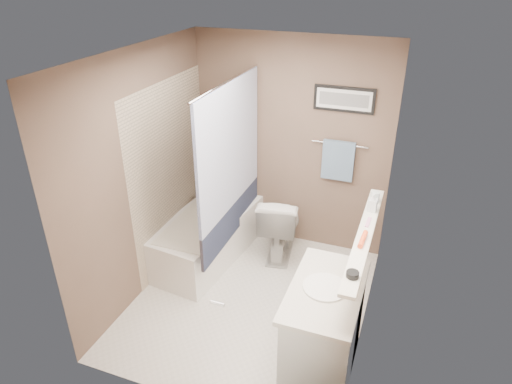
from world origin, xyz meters
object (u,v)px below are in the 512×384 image
(toilet, at_px, (280,224))
(glass_jar, at_px, (375,197))
(soap_bottle, at_px, (373,202))
(vanity, at_px, (324,332))
(bathtub, at_px, (207,236))
(candle_bowl_near, at_px, (353,274))
(hair_brush_front, at_px, (363,239))

(toilet, height_order, glass_jar, glass_jar)
(soap_bottle, bearing_deg, toilet, 147.14)
(soap_bottle, bearing_deg, glass_jar, 90.00)
(vanity, bearing_deg, glass_jar, 78.91)
(toilet, distance_m, glass_jar, 1.37)
(bathtub, distance_m, soap_bottle, 2.05)
(bathtub, height_order, vanity, vanity)
(bathtub, xyz_separation_m, toilet, (0.77, 0.33, 0.14))
(bathtub, bearing_deg, glass_jar, 1.43)
(bathtub, bearing_deg, candle_bowl_near, -29.46)
(bathtub, bearing_deg, vanity, -29.00)
(vanity, distance_m, soap_bottle, 1.16)
(bathtub, xyz_separation_m, glass_jar, (1.79, -0.16, 0.92))
(bathtub, bearing_deg, soap_bottle, -3.85)
(hair_brush_front, bearing_deg, vanity, -121.04)
(toilet, distance_m, vanity, 1.69)
(bathtub, relative_size, candle_bowl_near, 16.67)
(glass_jar, bearing_deg, toilet, 154.29)
(soap_bottle, bearing_deg, bathtub, 169.52)
(bathtub, xyz_separation_m, soap_bottle, (1.79, -0.33, 0.95))
(bathtub, distance_m, glass_jar, 2.01)
(glass_jar, relative_size, soap_bottle, 0.60)
(bathtub, relative_size, vanity, 1.67)
(vanity, bearing_deg, bathtub, 143.92)
(toilet, xyz_separation_m, candle_bowl_near, (1.02, -1.63, 0.75))
(glass_jar, bearing_deg, hair_brush_front, -90.00)
(bathtub, height_order, toilet, toilet)
(glass_jar, bearing_deg, candle_bowl_near, -90.00)
(bathtub, xyz_separation_m, hair_brush_front, (1.79, -0.84, 0.89))
(vanity, height_order, soap_bottle, soap_bottle)
(toilet, bearing_deg, vanity, 110.77)
(candle_bowl_near, distance_m, hair_brush_front, 0.46)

